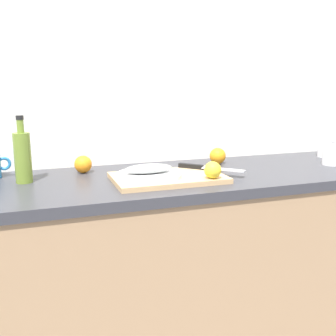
# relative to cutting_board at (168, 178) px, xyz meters

# --- Properties ---
(back_wall) EXTENTS (3.20, 0.05, 2.50)m
(back_wall) POSITION_rel_cutting_board_xyz_m (0.10, 0.40, 0.34)
(back_wall) COLOR white
(back_wall) RESTS_ON ground_plane
(kitchen_counter) EXTENTS (2.00, 0.60, 0.90)m
(kitchen_counter) POSITION_rel_cutting_board_xyz_m (0.10, 0.08, -0.46)
(kitchen_counter) COLOR #9E7A56
(kitchen_counter) RESTS_ON ground_plane
(cutting_board) EXTENTS (0.44, 0.28, 0.02)m
(cutting_board) POSITION_rel_cutting_board_xyz_m (0.00, 0.00, 0.00)
(cutting_board) COLOR tan
(cutting_board) RESTS_ON kitchen_counter
(white_plate) EXTENTS (0.25, 0.25, 0.01)m
(white_plate) POSITION_rel_cutting_board_xyz_m (-0.08, -0.00, 0.02)
(white_plate) COLOR white
(white_plate) RESTS_ON cutting_board
(fish_fillet) EXTENTS (0.19, 0.08, 0.04)m
(fish_fillet) POSITION_rel_cutting_board_xyz_m (-0.08, -0.00, 0.04)
(fish_fillet) COLOR #999E99
(fish_fillet) RESTS_ON white_plate
(chef_knife) EXTENTS (0.23, 0.22, 0.02)m
(chef_knife) POSITION_rel_cutting_board_xyz_m (0.17, 0.06, 0.02)
(chef_knife) COLOR silver
(chef_knife) RESTS_ON cutting_board
(lemon_0) EXTENTS (0.07, 0.07, 0.07)m
(lemon_0) POSITION_rel_cutting_board_xyz_m (0.15, -0.10, 0.04)
(lemon_0) COLOR yellow
(lemon_0) RESTS_ON cutting_board
(olive_oil_bottle) EXTENTS (0.06, 0.06, 0.26)m
(olive_oil_bottle) POSITION_rel_cutting_board_xyz_m (-0.54, 0.15, 0.09)
(olive_oil_bottle) COLOR olive
(olive_oil_bottle) RESTS_ON kitchen_counter
(coffee_mug_0) EXTENTS (0.13, 0.09, 0.10)m
(coffee_mug_0) POSITION_rel_cutting_board_xyz_m (0.84, 0.04, 0.04)
(coffee_mug_0) COLOR white
(coffee_mug_0) RESTS_ON kitchen_counter
(coffee_mug_1) EXTENTS (0.11, 0.07, 0.10)m
(coffee_mug_1) POSITION_rel_cutting_board_xyz_m (0.95, 0.22, 0.04)
(coffee_mug_1) COLOR white
(coffee_mug_1) RESTS_ON kitchen_counter
(orange_0) EXTENTS (0.08, 0.08, 0.08)m
(orange_0) POSITION_rel_cutting_board_xyz_m (0.33, 0.23, 0.03)
(orange_0) COLOR orange
(orange_0) RESTS_ON kitchen_counter
(orange_1) EXTENTS (0.08, 0.08, 0.08)m
(orange_1) POSITION_rel_cutting_board_xyz_m (-0.30, 0.25, 0.03)
(orange_1) COLOR orange
(orange_1) RESTS_ON kitchen_counter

